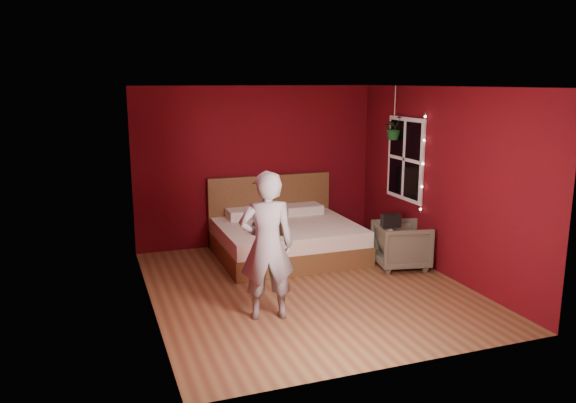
# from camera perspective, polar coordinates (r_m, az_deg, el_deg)

# --- Properties ---
(floor) EXTENTS (4.50, 4.50, 0.00)m
(floor) POSITION_cam_1_polar(r_m,az_deg,el_deg) (7.51, 1.94, -8.68)
(floor) COLOR brown
(floor) RESTS_ON ground
(room_walls) EXTENTS (4.04, 4.54, 2.62)m
(room_walls) POSITION_cam_1_polar(r_m,az_deg,el_deg) (7.09, 2.04, 4.11)
(room_walls) COLOR #56090C
(room_walls) RESTS_ON ground
(window) EXTENTS (0.05, 0.97, 1.27)m
(window) POSITION_cam_1_polar(r_m,az_deg,el_deg) (8.79, 11.81, 4.25)
(window) COLOR white
(window) RESTS_ON room_walls
(fairy_lights) EXTENTS (0.04, 0.04, 1.45)m
(fairy_lights) POSITION_cam_1_polar(r_m,az_deg,el_deg) (8.34, 13.54, 3.75)
(fairy_lights) COLOR silver
(fairy_lights) RESTS_ON room_walls
(bed) EXTENTS (2.09, 1.78, 1.15)m
(bed) POSITION_cam_1_polar(r_m,az_deg,el_deg) (8.73, -0.29, -3.60)
(bed) COLOR brown
(bed) RESTS_ON ground
(person) EXTENTS (0.69, 0.53, 1.71)m
(person) POSITION_cam_1_polar(r_m,az_deg,el_deg) (6.32, -2.17, -4.52)
(person) COLOR gray
(person) RESTS_ON ground
(armchair) EXTENTS (0.86, 0.84, 0.67)m
(armchair) POSITION_cam_1_polar(r_m,az_deg,el_deg) (8.35, 11.47, -4.36)
(armchair) COLOR #565644
(armchair) RESTS_ON ground
(handbag) EXTENTS (0.28, 0.18, 0.19)m
(handbag) POSITION_cam_1_polar(r_m,az_deg,el_deg) (7.97, 10.40, -1.91)
(handbag) COLOR black
(handbag) RESTS_ON armchair
(throw_pillow) EXTENTS (0.60, 0.60, 0.16)m
(throw_pillow) POSITION_cam_1_polar(r_m,az_deg,el_deg) (8.17, -1.89, -2.51)
(throw_pillow) COLOR black
(throw_pillow) RESTS_ON bed
(hanging_plant) EXTENTS (0.36, 0.32, 0.82)m
(hanging_plant) POSITION_cam_1_polar(r_m,az_deg,el_deg) (8.89, 10.72, 7.37)
(hanging_plant) COLOR silver
(hanging_plant) RESTS_ON room_walls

